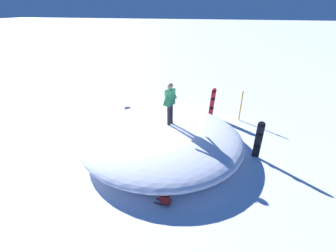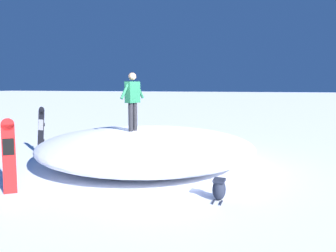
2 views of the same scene
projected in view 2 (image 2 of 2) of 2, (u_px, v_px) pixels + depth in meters
The scene contains 7 objects.
ground at pixel (159, 165), 9.51m from camera, with size 240.00×240.00×0.00m, color white.
snow_mound at pixel (146, 145), 9.92m from camera, with size 6.79×6.58×1.01m, color white.
snowboarder_standing at pixel (133, 97), 9.48m from camera, with size 1.04×0.38×1.77m.
snowboard_primary_upright at pixel (9, 155), 6.93m from camera, with size 0.32×0.34×1.67m.
snowboard_secondary_upright at pixel (41, 130), 10.85m from camera, with size 0.23×0.30×1.67m.
backpack_near at pixel (219, 189), 6.54m from camera, with size 0.50×0.29×0.47m.
backpack_far at pixel (151, 138), 13.13m from camera, with size 0.35×0.57×0.38m.
Camera 2 is at (8.78, 3.03, 2.38)m, focal length 33.45 mm.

